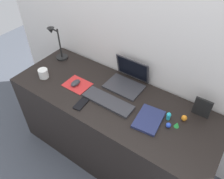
{
  "coord_description": "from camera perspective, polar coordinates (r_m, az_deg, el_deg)",
  "views": [
    {
      "loc": [
        0.72,
        -1.02,
        1.95
      ],
      "look_at": [
        0.0,
        0.0,
        0.83
      ],
      "focal_mm": 35.78,
      "sensor_mm": 36.0,
      "label": 1
    }
  ],
  "objects": [
    {
      "name": "laptop",
      "position": [
        1.84,
        4.05,
        2.8
      ],
      "size": [
        0.3,
        0.26,
        0.21
      ],
      "color": "#333338",
      "rests_on": "desk"
    },
    {
      "name": "notebook_pad",
      "position": [
        1.6,
        9.38,
        -7.52
      ],
      "size": [
        0.2,
        0.26,
        0.02
      ],
      "primitive_type": "cube",
      "rotation": [
        0.0,
        0.0,
        0.11
      ],
      "color": "navy",
      "rests_on": "desk"
    },
    {
      "name": "coffee_mug",
      "position": [
        2.0,
        -17.13,
        3.94
      ],
      "size": [
        0.08,
        0.08,
        0.08
      ],
      "primitive_type": "cylinder",
      "color": "white",
      "rests_on": "desk"
    },
    {
      "name": "toy_figurine_cyan",
      "position": [
        1.62,
        14.29,
        -6.53
      ],
      "size": [
        0.03,
        0.03,
        0.06
      ],
      "color": "#28B7CC",
      "rests_on": "desk"
    },
    {
      "name": "mousepad",
      "position": [
        1.88,
        -8.87,
        1.26
      ],
      "size": [
        0.21,
        0.17,
        0.0
      ],
      "primitive_type": "cube",
      "color": "red",
      "rests_on": "desk"
    },
    {
      "name": "keyboard",
      "position": [
        1.7,
        -1.04,
        -3.04
      ],
      "size": [
        0.41,
        0.13,
        0.02
      ],
      "primitive_type": "cube",
      "color": "#333338",
      "rests_on": "desk"
    },
    {
      "name": "toy_figurine_orange",
      "position": [
        1.65,
        17.96,
        -6.94
      ],
      "size": [
        0.04,
        0.04,
        0.04
      ],
      "primitive_type": "ellipsoid",
      "color": "orange",
      "rests_on": "desk"
    },
    {
      "name": "mouse",
      "position": [
        1.87,
        -9.32,
        1.67
      ],
      "size": [
        0.06,
        0.1,
        0.03
      ],
      "primitive_type": "ellipsoid",
      "color": "#333338",
      "rests_on": "mousepad"
    },
    {
      "name": "picture_frame",
      "position": [
        1.69,
        22.06,
        -4.33
      ],
      "size": [
        0.12,
        0.02,
        0.15
      ],
      "primitive_type": "cube",
      "color": "black",
      "rests_on": "desk"
    },
    {
      "name": "desk",
      "position": [
        2.02,
        -0.1,
        -9.71
      ],
      "size": [
        1.7,
        0.63,
        0.74
      ],
      "primitive_type": "cube",
      "color": "black",
      "rests_on": "ground_plane"
    },
    {
      "name": "back_wall",
      "position": [
        1.92,
        6.05,
        6.06
      ],
      "size": [
        2.9,
        0.05,
        1.67
      ],
      "primitive_type": "cube",
      "color": "silver",
      "rests_on": "ground_plane"
    },
    {
      "name": "toy_figurine_green",
      "position": [
        1.6,
        16.24,
        -8.59
      ],
      "size": [
        0.04,
        0.04,
        0.04
      ],
      "primitive_type": "cone",
      "color": "green",
      "rests_on": "desk"
    },
    {
      "name": "desk_lamp",
      "position": [
        2.13,
        -13.82,
        11.12
      ],
      "size": [
        0.11,
        0.16,
        0.35
      ],
      "color": "black",
      "rests_on": "desk"
    },
    {
      "name": "cell_phone",
      "position": [
        1.71,
        -7.94,
        -3.7
      ],
      "size": [
        0.08,
        0.13,
        0.01
      ],
      "primitive_type": "cube",
      "rotation": [
        0.0,
        0.0,
        0.1
      ],
      "color": "black",
      "rests_on": "desk"
    },
    {
      "name": "toy_figurine_blue",
      "position": [
        1.58,
        14.21,
        -8.82
      ],
      "size": [
        0.03,
        0.03,
        0.04
      ],
      "primitive_type": "ellipsoid",
      "color": "blue",
      "rests_on": "desk"
    },
    {
      "name": "ground_plane",
      "position": [
        2.32,
        -0.09,
        -15.38
      ],
      "size": [
        6.0,
        6.0,
        0.0
      ],
      "primitive_type": "plane",
      "color": "#474C56"
    }
  ]
}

